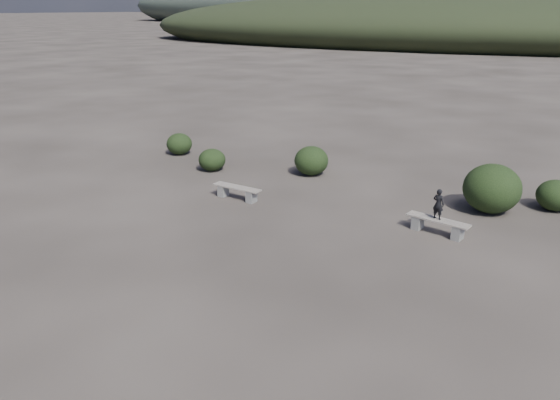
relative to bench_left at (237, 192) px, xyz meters
The scene contains 9 objects.
ground 6.14m from the bench_left, 63.84° to the right, with size 1200.00×1200.00×0.00m, color #2D2623.
bench_left is the anchor object (origin of this frame).
bench_right 6.89m from the bench_left, ahead, with size 1.92×0.69×0.47m.
seated_person 6.88m from the bench_left, ahead, with size 0.34×0.22×0.93m, color black.
shrub_a 3.79m from the bench_left, 140.32° to the left, with size 1.11×1.11×0.91m, color black.
shrub_b 4.05m from the bench_left, 77.54° to the left, with size 1.35×1.35×1.16m, color black.
shrub_d 8.48m from the bench_left, 21.95° to the left, with size 1.84×1.84×1.61m, color black.
shrub_e 10.63m from the bench_left, 24.64° to the left, with size 1.22×1.22×1.02m, color black.
shrub_f 6.91m from the bench_left, 146.94° to the left, with size 1.15×1.15×0.97m, color black.
Camera 1 is at (7.72, -9.27, 6.34)m, focal length 35.00 mm.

